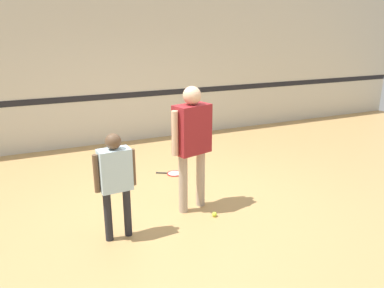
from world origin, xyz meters
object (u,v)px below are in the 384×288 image
Objects in this scene: person_student_left at (115,175)px; racket_spare_on_floor at (174,173)px; tennis_ball_near_instructor at (214,214)px; person_instructor at (192,136)px; tennis_ball_by_spare_racket at (184,166)px.

racket_spare_on_floor is at bearing 46.08° from person_student_left.
tennis_ball_near_instructor is (-0.07, -1.65, 0.02)m from racket_spare_on_floor.
person_instructor reaches higher than tennis_ball_near_instructor.
tennis_ball_near_instructor is (0.17, -0.35, -1.02)m from person_instructor.
person_student_left reaches higher than tennis_ball_near_instructor.
person_instructor is at bearing 115.90° from tennis_ball_near_instructor.
tennis_ball_near_instructor is at bearing -79.42° from person_instructor.
tennis_ball_by_spare_racket is (0.53, 1.52, -1.02)m from person_instructor.
tennis_ball_by_spare_racket reaches higher than racket_spare_on_floor.
person_instructor is 1.32× the size of person_student_left.
person_instructor reaches higher than tennis_ball_by_spare_racket.
person_student_left reaches higher than racket_spare_on_floor.
tennis_ball_near_instructor is at bearing -100.96° from tennis_ball_by_spare_racket.
racket_spare_on_floor is at bearing 87.53° from tennis_ball_near_instructor.
person_student_left is 19.65× the size of tennis_ball_near_instructor.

